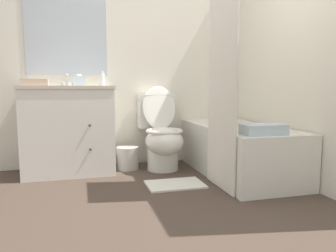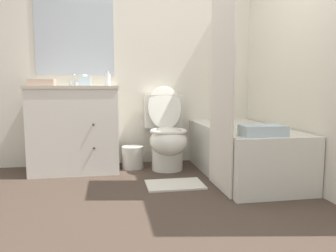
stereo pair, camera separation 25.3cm
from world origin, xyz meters
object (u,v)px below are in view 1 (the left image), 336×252
bathtub (238,150)px  bath_mat (175,184)px  tissue_box (79,81)px  bath_towel_folded (263,129)px  vanity_cabinet (69,129)px  wastebasket (128,158)px  soap_dispenser (102,79)px  sink_faucet (68,82)px  toilet (162,136)px  hand_towel_folded (35,82)px

bathtub → bath_mat: bathtub is taller
bathtub → tissue_box: size_ratio=11.99×
bathtub → bath_towel_folded: bath_towel_folded is taller
vanity_cabinet → wastebasket: (0.60, -0.00, -0.34)m
vanity_cabinet → soap_dispenser: size_ratio=5.82×
sink_faucet → toilet: sink_faucet is taller
tissue_box → soap_dispenser: 0.24m
vanity_cabinet → sink_faucet: 0.51m
sink_faucet → bath_towel_folded: size_ratio=0.40×
soap_dispenser → hand_towel_folded: size_ratio=0.64×
bath_mat → sink_faucet: bearing=136.0°
bathtub → sink_faucet: bearing=157.7°
vanity_cabinet → tissue_box: 0.50m
tissue_box → soap_dispenser: size_ratio=0.81×
bath_mat → tissue_box: bearing=139.0°
hand_towel_folded → bath_mat: size_ratio=0.47×
bath_towel_folded → bath_mat: bearing=149.0°
tissue_box → bath_towel_folded: (1.46, -1.09, -0.41)m
bathtub → wastebasket: (-1.06, 0.49, -0.13)m
wastebasket → bath_towel_folded: bath_towel_folded is taller
sink_faucet → hand_towel_folded: (-0.29, -0.30, -0.00)m
soap_dispenser → bathtub: bearing=-21.9°
bathtub → tissue_box: tissue_box is taller
wastebasket → soap_dispenser: 0.88m
hand_towel_folded → soap_dispenser: bearing=13.6°
sink_faucet → bath_towel_folded: bearing=-39.2°
toilet → wastebasket: toilet is taller
toilet → tissue_box: (-0.85, 0.09, 0.59)m
tissue_box → hand_towel_folded: (-0.40, -0.12, -0.02)m
hand_towel_folded → toilet: bearing=1.3°
wastebasket → bath_mat: size_ratio=0.47×
vanity_cabinet → hand_towel_folded: bearing=-158.0°
wastebasket → bath_mat: wastebasket is taller
tissue_box → hand_towel_folded: 0.42m
sink_faucet → vanity_cabinet: bearing=-90.0°
wastebasket → bathtub: bearing=-24.8°
sink_faucet → wastebasket: 1.03m
wastebasket → hand_towel_folded: hand_towel_folded is taller
soap_dispenser → hand_towel_folded: 0.66m
wastebasket → soap_dispenser: size_ratio=1.56×
hand_towel_folded → wastebasket: bearing=7.5°
bath_towel_folded → vanity_cabinet: bearing=145.1°
tissue_box → bath_towel_folded: 1.87m
sink_faucet → tissue_box: 0.22m
bathtub → toilet: bearing=150.1°
vanity_cabinet → bath_towel_folded: size_ratio=2.53×
sink_faucet → tissue_box: size_ratio=1.12×
bathtub → tissue_box: (-1.55, 0.49, 0.70)m
bath_towel_folded → hand_towel_folded: bearing=152.3°
wastebasket → hand_towel_folded: size_ratio=1.00×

